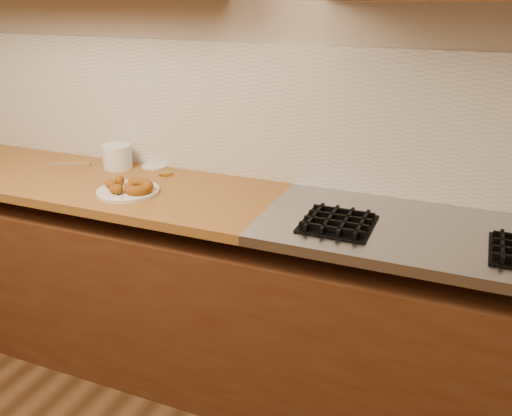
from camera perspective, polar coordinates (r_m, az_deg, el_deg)
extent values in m
cube|color=#C1AF95|center=(2.54, -6.70, 13.79)|extent=(4.00, 0.02, 2.70)
cube|color=#4E2F18|center=(2.61, -9.05, -8.68)|extent=(3.60, 0.60, 0.77)
cube|color=#955A26|center=(2.79, -21.22, 3.21)|extent=(2.30, 0.62, 0.04)
cube|color=#9EA0A5|center=(2.07, 18.55, -2.84)|extent=(1.30, 0.62, 0.04)
cube|color=beige|center=(2.56, -6.68, 10.43)|extent=(3.60, 0.02, 0.60)
cube|color=black|center=(2.03, 8.59, -1.66)|extent=(0.26, 0.26, 0.01)
cube|color=black|center=(2.04, 6.17, -0.89)|extent=(0.01, 0.24, 0.02)
cube|color=black|center=(1.94, 7.95, -2.25)|extent=(0.24, 0.01, 0.02)
cube|color=black|center=(2.03, 7.80, -1.14)|extent=(0.01, 0.24, 0.02)
cube|color=black|center=(1.99, 8.40, -1.59)|extent=(0.24, 0.01, 0.02)
cube|color=black|center=(2.02, 9.44, -1.39)|extent=(0.01, 0.24, 0.02)
cube|color=black|center=(2.05, 8.82, -0.96)|extent=(0.24, 0.01, 0.02)
cube|color=black|center=(2.00, 11.10, -1.65)|extent=(0.01, 0.24, 0.02)
cube|color=black|center=(2.10, 9.23, -0.37)|extent=(0.24, 0.01, 0.02)
cube|color=black|center=(1.98, 24.50, -3.62)|extent=(0.01, 0.24, 0.02)
cylinder|color=silver|center=(2.38, -13.30, 1.74)|extent=(0.26, 0.26, 0.02)
torus|color=#975819|center=(2.33, -12.24, 2.18)|extent=(0.13, 0.14, 0.06)
ellipsoid|color=#975819|center=(2.43, -14.15, 2.82)|extent=(0.05, 0.05, 0.05)
ellipsoid|color=#975819|center=(2.41, -15.03, 2.49)|extent=(0.08, 0.08, 0.03)
ellipsoid|color=#975819|center=(2.34, -14.57, 1.96)|extent=(0.07, 0.07, 0.04)
ellipsoid|color=#975819|center=(2.33, -14.33, 1.95)|extent=(0.06, 0.07, 0.04)
ellipsoid|color=#975819|center=(2.42, -12.62, 2.77)|extent=(0.08, 0.08, 0.03)
cylinder|color=silver|center=(2.71, -14.39, 5.28)|extent=(0.15, 0.15, 0.11)
cylinder|color=silver|center=(2.71, -10.68, 4.35)|extent=(0.12, 0.12, 0.01)
cylinder|color=#B28623|center=(2.58, -9.49, 3.60)|extent=(0.08, 0.08, 0.01)
cube|color=olive|center=(2.82, -19.02, 4.35)|extent=(0.19, 0.11, 0.02)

